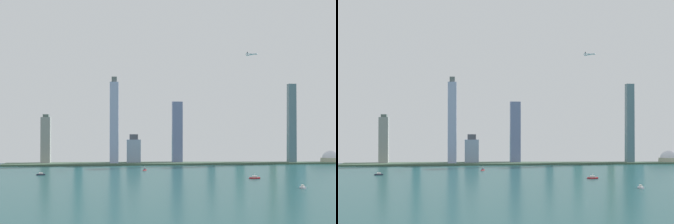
% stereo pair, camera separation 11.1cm
% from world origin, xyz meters
% --- Properties ---
extents(ground_plane, '(6000.00, 6000.00, 0.00)m').
position_xyz_m(ground_plane, '(0.00, 0.00, 0.00)').
color(ground_plane, '#1D4C4E').
extents(waterfront_pier, '(733.05, 51.18, 3.22)m').
position_xyz_m(waterfront_pier, '(0.00, 460.59, 1.61)').
color(waterfront_pier, '#445D47').
rests_on(waterfront_pier, ground).
extents(observation_tower, '(41.61, 41.61, 321.13)m').
position_xyz_m(observation_tower, '(175.08, 481.22, 151.69)').
color(observation_tower, '#BEB496').
rests_on(observation_tower, ground).
extents(stadium_dome, '(76.35, 76.35, 51.77)m').
position_xyz_m(stadium_dome, '(291.61, 482.61, 10.05)').
color(stadium_dome, '#AFAA94').
rests_on(stadium_dome, ground).
extents(skyscraper_0, '(18.59, 17.25, 99.22)m').
position_xyz_m(skyscraper_0, '(-288.61, 480.87, 47.90)').
color(skyscraper_0, gray).
rests_on(skyscraper_0, ground).
extents(skyscraper_1, '(27.94, 12.68, 59.35)m').
position_xyz_m(skyscraper_1, '(-114.17, 472.49, 26.55)').
color(skyscraper_1, '#90A2BF').
rests_on(skyscraper_1, ground).
extents(skyscraper_2, '(20.26, 21.11, 147.16)m').
position_xyz_m(skyscraper_2, '(262.64, 564.90, 71.49)').
color(skyscraper_2, '#8CB1CA').
rests_on(skyscraper_2, ground).
extents(skyscraper_3, '(17.02, 19.10, 102.97)m').
position_xyz_m(skyscraper_3, '(117.69, 538.75, 51.48)').
color(skyscraper_3, '#8BB2AF').
rests_on(skyscraper_3, ground).
extents(skyscraper_4, '(14.92, 19.29, 98.41)m').
position_xyz_m(skyscraper_4, '(58.07, 557.81, 49.20)').
color(skyscraper_4, gray).
rests_on(skyscraper_4, ground).
extents(skyscraper_5, '(15.45, 24.82, 161.03)m').
position_xyz_m(skyscraper_5, '(204.28, 457.71, 80.51)').
color(skyscraper_5, slate).
rests_on(skyscraper_5, ground).
extents(skyscraper_6, '(16.89, 26.72, 173.58)m').
position_xyz_m(skyscraper_6, '(-153.06, 465.74, 83.51)').
color(skyscraper_6, '#9EAAD3').
rests_on(skyscraper_6, ground).
extents(skyscraper_7, '(16.78, 17.93, 152.03)m').
position_xyz_m(skyscraper_7, '(-228.74, 530.45, 76.02)').
color(skyscraper_7, '#6291A6').
rests_on(skyscraper_7, ground).
extents(skyscraper_8, '(20.82, 26.32, 125.15)m').
position_xyz_m(skyscraper_8, '(-26.34, 480.09, 62.58)').
color(skyscraper_8, '#6C78A6').
rests_on(skyscraper_8, ground).
extents(skyscraper_9, '(20.39, 17.19, 152.63)m').
position_xyz_m(skyscraper_9, '(-152.64, 568.33, 73.53)').
color(skyscraper_9, '#496D90').
rests_on(skyscraper_9, ground).
extents(boat_0, '(14.14, 6.49, 4.23)m').
position_xyz_m(boat_0, '(-264.68, 278.40, 1.52)').
color(boat_0, '#1A2132').
rests_on(boat_0, ground).
extents(boat_1, '(6.74, 7.51, 8.21)m').
position_xyz_m(boat_1, '(-97.80, 338.43, 1.32)').
color(boat_1, red).
rests_on(boat_1, ground).
extents(boat_3, '(15.93, 5.92, 7.76)m').
position_xyz_m(boat_3, '(59.96, 201.88, 1.54)').
color(boat_3, '#B21F28').
rests_on(boat_3, ground).
extents(boat_4, '(5.17, 10.57, 4.82)m').
position_xyz_m(boat_4, '(92.41, 91.35, 1.76)').
color(boat_4, white).
rests_on(boat_4, ground).
extents(airplane, '(28.44, 26.88, 7.84)m').
position_xyz_m(airplane, '(121.18, 448.98, 219.80)').
color(airplane, white).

